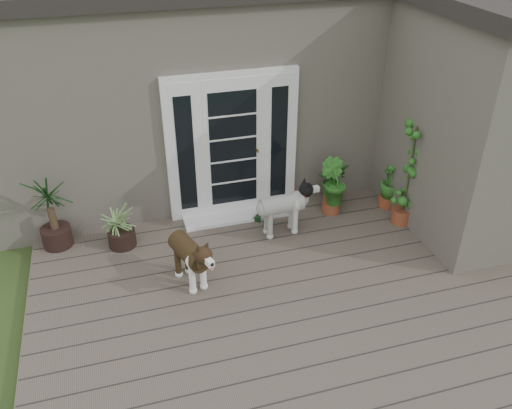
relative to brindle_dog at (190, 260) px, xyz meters
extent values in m
cube|color=#6B5B4C|center=(1.13, -0.70, -0.41)|extent=(6.20, 4.60, 0.12)
cube|color=#665E54|center=(1.13, 3.55, 1.08)|extent=(7.40, 4.00, 3.10)
cube|color=#665E54|center=(4.03, 0.40, 1.08)|extent=(1.60, 2.40, 3.10)
cube|color=#2D2826|center=(4.03, 0.40, 2.73)|extent=(1.80, 2.60, 0.20)
cube|color=white|center=(0.93, 1.50, 0.73)|extent=(1.90, 0.14, 2.15)
cube|color=white|center=(0.93, 1.30, -0.32)|extent=(1.60, 0.40, 0.05)
imported|color=#22651D|center=(2.42, 1.27, -0.06)|extent=(0.64, 0.64, 0.58)
imported|color=#224E16|center=(2.33, 1.04, -0.03)|extent=(0.60, 0.60, 0.65)
imported|color=#174B15|center=(3.25, 0.97, -0.05)|extent=(0.55, 0.55, 0.60)
camera|label=1|loc=(-0.67, -5.17, 3.95)|focal=37.17mm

